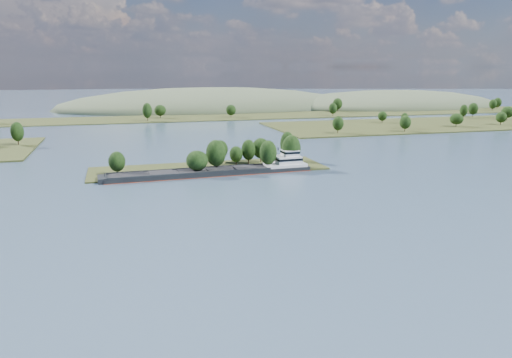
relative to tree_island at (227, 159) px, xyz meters
name	(u,v)px	position (x,y,z in m)	size (l,w,h in m)	color
ground	(243,205)	(-7.97, -58.39, -4.40)	(1800.00, 1800.00, 0.00)	#3D506A
tree_island	(227,159)	(0.00, 0.00, 0.00)	(100.00, 32.23, 15.32)	#2C3417
right_bank	(475,122)	(224.42, 121.17, -3.45)	(320.00, 90.00, 14.93)	#2C3417
back_shoreline	(170,118)	(-1.10, 221.27, -3.67)	(900.00, 60.00, 15.70)	#2C3417
hill_east	(392,106)	(252.03, 291.61, -4.40)	(260.00, 140.00, 36.00)	#435037
hill_west	(210,108)	(52.03, 321.61, -4.40)	(320.00, 160.00, 44.00)	#435037
cargo_barge	(223,170)	(-3.95, -9.71, -2.93)	(86.59, 14.19, 11.66)	black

